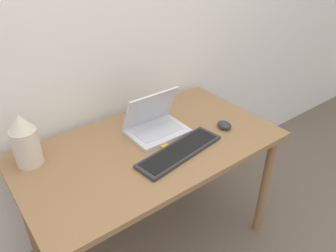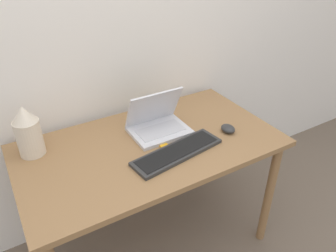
{
  "view_description": "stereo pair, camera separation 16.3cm",
  "coord_description": "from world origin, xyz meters",
  "px_view_note": "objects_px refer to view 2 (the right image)",
  "views": [
    {
      "loc": [
        -0.76,
        -0.78,
        1.72
      ],
      "look_at": [
        0.08,
        0.33,
        0.86
      ],
      "focal_mm": 35.0,
      "sensor_mm": 36.0,
      "label": 1
    },
    {
      "loc": [
        -0.62,
        -0.87,
        1.72
      ],
      "look_at": [
        0.08,
        0.33,
        0.86
      ],
      "focal_mm": 35.0,
      "sensor_mm": 36.0,
      "label": 2
    }
  ],
  "objects_px": {
    "mouse": "(228,129)",
    "mp3_player": "(163,145)",
    "keyboard": "(177,152)",
    "laptop": "(157,123)",
    "vase": "(28,131)"
  },
  "relations": [
    {
      "from": "laptop",
      "to": "vase",
      "type": "xyz_separation_m",
      "value": [
        -0.63,
        0.13,
        0.08
      ]
    },
    {
      "from": "vase",
      "to": "mouse",
      "type": "bearing_deg",
      "value": -19.24
    },
    {
      "from": "laptop",
      "to": "keyboard",
      "type": "xyz_separation_m",
      "value": [
        -0.02,
        -0.23,
        -0.04
      ]
    },
    {
      "from": "keyboard",
      "to": "mouse",
      "type": "height_order",
      "value": "mouse"
    },
    {
      "from": "laptop",
      "to": "mp3_player",
      "type": "height_order",
      "value": "laptop"
    },
    {
      "from": "keyboard",
      "to": "mouse",
      "type": "bearing_deg",
      "value": 5.2
    },
    {
      "from": "laptop",
      "to": "vase",
      "type": "bearing_deg",
      "value": 168.42
    },
    {
      "from": "keyboard",
      "to": "vase",
      "type": "xyz_separation_m",
      "value": [
        -0.61,
        0.36,
        0.12
      ]
    },
    {
      "from": "mouse",
      "to": "mp3_player",
      "type": "height_order",
      "value": "mouse"
    },
    {
      "from": "mouse",
      "to": "vase",
      "type": "distance_m",
      "value": 1.01
    },
    {
      "from": "keyboard",
      "to": "mp3_player",
      "type": "distance_m",
      "value": 0.1
    },
    {
      "from": "laptop",
      "to": "mp3_player",
      "type": "distance_m",
      "value": 0.15
    },
    {
      "from": "laptop",
      "to": "mouse",
      "type": "height_order",
      "value": "laptop"
    },
    {
      "from": "keyboard",
      "to": "vase",
      "type": "distance_m",
      "value": 0.72
    },
    {
      "from": "vase",
      "to": "mp3_player",
      "type": "height_order",
      "value": "vase"
    }
  ]
}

